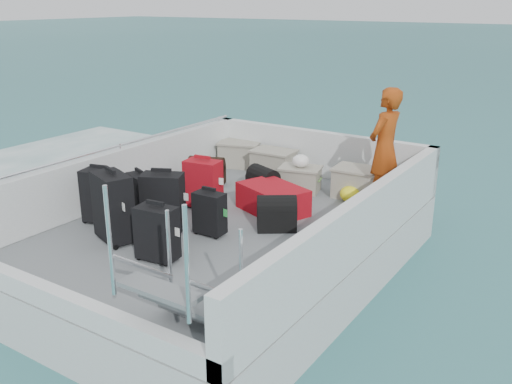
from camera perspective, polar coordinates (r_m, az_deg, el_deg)
ground at (r=7.19m, az=-2.96°, el=-7.86°), size 160.00×160.00×0.00m
ferry_hull at (r=7.06m, az=-3.01°, el=-5.69°), size 3.60×5.00×0.60m
deck at (r=6.94m, az=-3.05°, el=-3.36°), size 3.30×4.70×0.02m
deck_fittings at (r=6.37m, az=-2.30°, el=-1.73°), size 3.60×5.00×0.90m
suitcase_0 at (r=7.11m, az=-15.25°, el=-0.49°), size 0.48×0.34×0.67m
suitcase_1 at (r=7.26m, az=-11.50°, el=-0.32°), size 0.41×0.33×0.55m
suitcase_3 at (r=6.54m, az=-14.09°, el=-1.54°), size 0.59×0.46×0.78m
suitcase_4 at (r=6.71m, az=-9.28°, el=-1.08°), size 0.55×0.46×0.70m
suitcase_5 at (r=7.43m, az=-5.31°, el=0.78°), size 0.49×0.33×0.63m
suitcase_6 at (r=5.99m, az=-9.87°, el=-4.17°), size 0.45×0.30×0.59m
suitcase_7 at (r=6.57m, az=-4.67°, el=-2.21°), size 0.37×0.22×0.51m
suitcase_8 at (r=7.29m, az=1.69°, el=-0.70°), size 1.01×0.84×0.34m
duffel_0 at (r=8.41m, az=-4.96°, el=1.83°), size 0.59×0.46×0.32m
duffel_1 at (r=7.88m, az=0.72°, el=0.71°), size 0.52×0.44×0.32m
duffel_2 at (r=6.75m, az=2.08°, el=-2.45°), size 0.55×0.51×0.32m
crate_0 at (r=9.30m, az=-1.62°, el=3.73°), size 0.73×0.60×0.38m
crate_1 at (r=8.82m, az=1.76°, el=2.85°), size 0.63×0.45×0.37m
crate_2 at (r=8.11m, az=4.44°, el=1.21°), size 0.61×0.49×0.32m
crate_3 at (r=7.93m, az=10.22°, el=0.80°), size 0.67×0.48×0.39m
yellow_bag at (r=7.76m, az=9.39°, el=-0.20°), size 0.28×0.26×0.22m
white_bag at (r=8.04m, az=4.49°, el=2.92°), size 0.24×0.24×0.18m
passenger at (r=7.55m, az=12.74°, el=4.34°), size 0.47×0.63×1.56m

